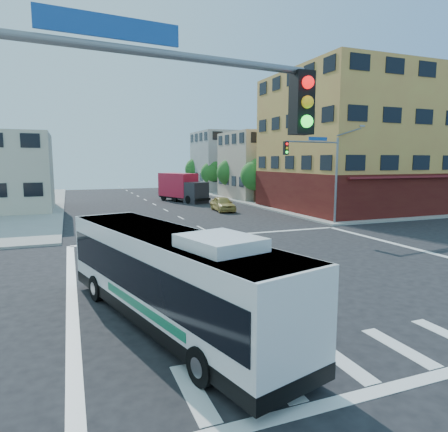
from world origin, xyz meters
name	(u,v)px	position (x,y,z in m)	size (l,w,h in m)	color
ground	(286,271)	(0.00, 0.00, 0.00)	(120.00, 120.00, 0.00)	black
sidewalk_ne	(367,193)	(35.00, 35.00, 0.07)	(50.00, 50.00, 0.15)	gray
corner_building_ne	(364,154)	(19.99, 18.48, 5.89)	(18.10, 15.44, 14.00)	gold
building_east_near	(270,165)	(16.98, 33.98, 4.51)	(12.06, 10.06, 9.00)	tan
building_east_far	(232,162)	(16.98, 47.98, 5.01)	(12.06, 10.06, 10.00)	#A2A39E
signal_mast_ne	(320,163)	(9.08, 10.62, 4.98)	(7.91, 1.13, 8.07)	slate
signal_mast_sw	(94,176)	(-9.08, -10.64, 4.98)	(7.91, 1.01, 8.07)	slate
street_tree_a	(256,174)	(11.90, 27.92, 3.59)	(3.60, 3.60, 5.53)	#3A2315
street_tree_b	(231,171)	(11.90, 35.92, 3.75)	(3.80, 3.80, 5.79)	#3A2315
street_tree_c	(212,171)	(11.90, 43.92, 3.46)	(3.40, 3.40, 5.29)	#3A2315
street_tree_d	(197,168)	(11.90, 51.92, 3.88)	(4.00, 4.00, 6.03)	#3A2315
transit_bus	(169,276)	(-6.61, -4.13, 1.61)	(5.21, 11.32, 3.28)	black
box_truck	(182,188)	(4.04, 33.07, 1.73)	(5.00, 8.20, 3.56)	#232327
parked_car	(223,204)	(5.32, 22.10, 0.76)	(1.78, 4.44, 1.51)	tan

